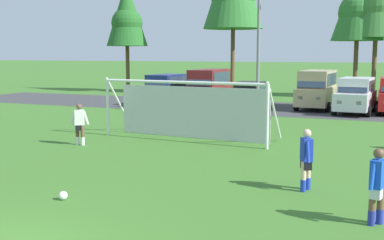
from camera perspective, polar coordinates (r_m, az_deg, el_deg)
name	(u,v)px	position (r m, az deg, el deg)	size (l,w,h in m)	color
ground_plane	(239,133)	(22.34, 5.51, -1.54)	(400.00, 400.00, 0.00)	#3D7028
parking_lot_strip	(289,109)	(32.64, 11.22, 1.28)	(52.00, 8.40, 0.01)	#3D3D3F
soccer_ball	(63,196)	(12.59, -14.82, -8.52)	(0.22, 0.22, 0.22)	white
soccer_goal	(190,108)	(20.65, -0.28, 1.36)	(7.51, 2.34, 2.57)	white
player_striker_near	(306,160)	(13.16, 13.20, -4.57)	(0.39, 0.73, 1.64)	beige
player_midfield_center	(377,187)	(11.00, 20.80, -7.29)	(0.33, 0.71, 1.64)	brown
player_winger_left	(80,124)	(19.75, -12.99, -0.50)	(0.69, 0.44, 1.64)	brown
parked_car_slot_far_left	(165,89)	(34.35, -3.15, 3.59)	(2.21, 4.64, 2.16)	navy
parked_car_slot_left	(209,86)	(33.95, 1.98, 3.93)	(2.32, 4.86, 2.52)	maroon
parked_car_slot_center_left	(249,94)	(33.22, 6.70, 3.00)	(2.06, 4.21, 1.72)	black
parked_car_slot_center	(317,89)	(32.92, 14.41, 3.58)	(2.32, 4.86, 2.52)	tan
parked_car_slot_center_right	(356,95)	(31.07, 18.58, 2.76)	(2.37, 4.72, 2.16)	silver
tree_left_edge	(127,16)	(47.44, -7.62, 11.98)	(3.91, 3.91, 10.42)	brown
tree_center_back	(358,3)	(43.13, 18.85, 12.81)	(4.21, 4.21, 11.21)	brown
street_lamp	(261,49)	(27.89, 8.11, 8.26)	(2.00, 0.32, 7.49)	slate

